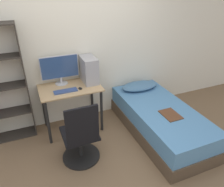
# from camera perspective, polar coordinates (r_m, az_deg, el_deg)

# --- Properties ---
(ground_plane) EXTENTS (14.00, 14.00, 0.00)m
(ground_plane) POSITION_cam_1_polar(r_m,az_deg,el_deg) (3.08, 1.34, -20.31)
(ground_plane) COLOR brown
(wall_back) EXTENTS (8.00, 0.05, 2.50)m
(wall_back) POSITION_cam_1_polar(r_m,az_deg,el_deg) (3.66, -8.48, 11.17)
(wall_back) COLOR silver
(wall_back) RESTS_ON ground_plane
(desk) EXTENTS (0.95, 0.60, 0.78)m
(desk) POSITION_cam_1_polar(r_m,az_deg,el_deg) (3.54, -10.74, -0.33)
(desk) COLOR tan
(desk) RESTS_ON ground_plane
(office_chair) EXTENTS (0.53, 0.53, 0.96)m
(office_chair) POSITION_cam_1_polar(r_m,az_deg,el_deg) (3.04, -8.12, -11.88)
(office_chair) COLOR black
(office_chair) RESTS_ON ground_plane
(bed) EXTENTS (0.90, 1.94, 0.48)m
(bed) POSITION_cam_1_polar(r_m,az_deg,el_deg) (3.67, 12.32, -6.79)
(bed) COLOR #4C3D2D
(bed) RESTS_ON ground_plane
(pillow) EXTENTS (0.69, 0.36, 0.11)m
(pillow) POSITION_cam_1_polar(r_m,az_deg,el_deg) (4.03, 7.19, 1.98)
(pillow) COLOR teal
(pillow) RESTS_ON bed
(magazine) EXTENTS (0.24, 0.32, 0.01)m
(magazine) POSITION_cam_1_polar(r_m,az_deg,el_deg) (3.38, 15.03, -5.36)
(magazine) COLOR #56331E
(magazine) RESTS_ON bed
(monitor) EXTENTS (0.60, 0.20, 0.47)m
(monitor) POSITION_cam_1_polar(r_m,az_deg,el_deg) (3.53, -13.48, 6.37)
(monitor) COLOR #B7B7BC
(monitor) RESTS_ON desk
(keyboard) EXTENTS (0.35, 0.12, 0.02)m
(keyboard) POSITION_cam_1_polar(r_m,az_deg,el_deg) (3.35, -12.01, 0.63)
(keyboard) COLOR #33477A
(keyboard) RESTS_ON desk
(pc_tower) EXTENTS (0.22, 0.39, 0.42)m
(pc_tower) POSITION_cam_1_polar(r_m,az_deg,el_deg) (3.54, -6.07, 6.18)
(pc_tower) COLOR #99999E
(pc_tower) RESTS_ON desk
(mouse) EXTENTS (0.06, 0.09, 0.02)m
(mouse) POSITION_cam_1_polar(r_m,az_deg,el_deg) (3.39, -8.29, 1.32)
(mouse) COLOR black
(mouse) RESTS_ON desk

